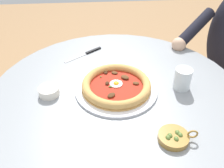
% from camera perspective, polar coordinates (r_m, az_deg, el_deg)
% --- Properties ---
extents(dining_table, '(1.01, 1.01, 0.72)m').
position_cam_1_polar(dining_table, '(1.10, 0.99, -7.83)').
color(dining_table, gray).
rests_on(dining_table, ground).
extents(pizza_on_plate, '(0.32, 0.32, 0.04)m').
position_cam_1_polar(pizza_on_plate, '(1.01, 0.97, -0.46)').
color(pizza_on_plate, white).
rests_on(pizza_on_plate, dining_table).
extents(water_glass, '(0.07, 0.07, 0.09)m').
position_cam_1_polar(water_glass, '(1.04, 15.28, 0.91)').
color(water_glass, silver).
rests_on(water_glass, dining_table).
extents(steak_knife, '(0.13, 0.17, 0.01)m').
position_cam_1_polar(steak_knife, '(1.25, -5.21, 6.94)').
color(steak_knife, silver).
rests_on(steak_knife, dining_table).
extents(ramekin_capers, '(0.08, 0.08, 0.03)m').
position_cam_1_polar(ramekin_capers, '(1.02, -13.78, -1.48)').
color(ramekin_capers, white).
rests_on(ramekin_capers, dining_table).
extents(olive_pan, '(0.10, 0.12, 0.04)m').
position_cam_1_polar(olive_pan, '(0.85, 13.54, -11.35)').
color(olive_pan, olive).
rests_on(olive_pan, dining_table).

